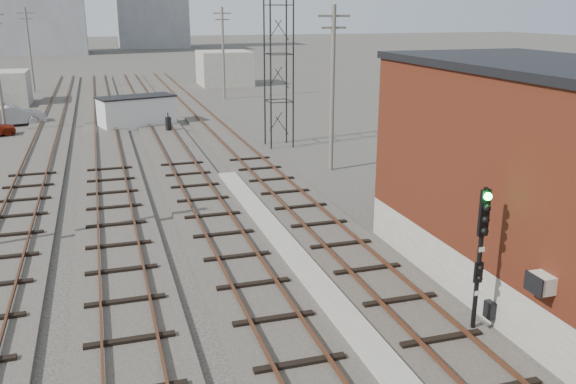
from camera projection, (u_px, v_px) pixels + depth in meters
name	position (u px, v px, depth m)	size (l,w,h in m)	color
ground	(158.00, 99.00, 62.00)	(320.00, 320.00, 0.00)	#282621
track_right	(223.00, 135.00, 43.47)	(3.20, 90.00, 0.39)	#332D28
track_mid_right	(166.00, 139.00, 42.33)	(3.20, 90.00, 0.39)	#332D28
track_mid_left	(107.00, 142.00, 41.19)	(3.20, 90.00, 0.39)	#332D28
track_left	(43.00, 146.00, 40.06)	(3.20, 90.00, 0.39)	#332D28
platform_curb	(314.00, 282.00, 20.02)	(0.90, 28.00, 0.26)	gray
brick_building	(546.00, 178.00, 19.17)	(6.54, 12.20, 7.22)	gray
lattice_tower	(279.00, 30.00, 38.54)	(1.60, 1.60, 15.00)	black
utility_pole_left_c	(29.00, 47.00, 66.22)	(1.80, 0.24, 9.00)	#595147
utility_pole_right_a	(332.00, 85.00, 33.19)	(1.80, 0.24, 9.00)	#595147
utility_pole_right_b	(223.00, 51.00, 60.64)	(1.80, 0.24, 9.00)	#595147
shed_right	(225.00, 68.00, 73.13)	(6.00, 6.00, 4.00)	gray
signal_mast	(481.00, 250.00, 16.32)	(0.40, 0.42, 4.27)	gray
switch_stand	(168.00, 124.00, 44.76)	(0.42, 0.42, 1.40)	black
site_trailer	(137.00, 112.00, 46.81)	(6.18, 3.97, 2.41)	silver
car_silver	(13.00, 116.00, 47.61)	(1.63, 4.67, 1.54)	#97989E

